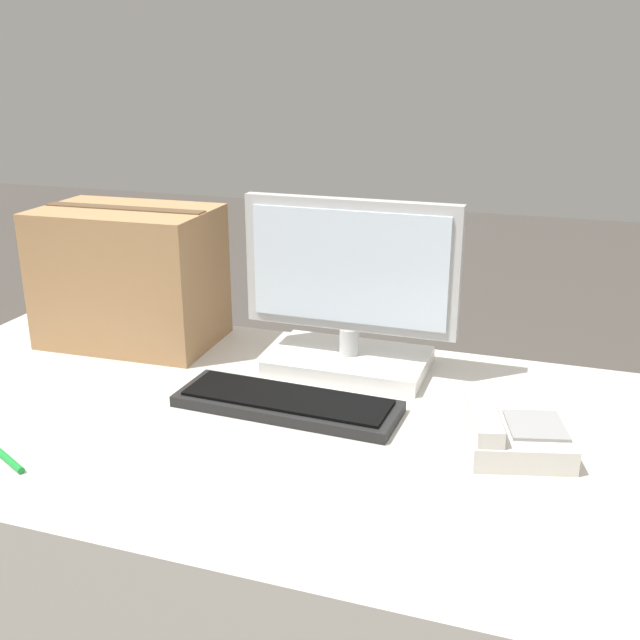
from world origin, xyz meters
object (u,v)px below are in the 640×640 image
desk_phone (513,434)px  cardboard_box (130,276)px  monitor (350,303)px  pen_marker (6,458)px  keyboard (287,403)px

desk_phone → cardboard_box: size_ratio=0.54×
monitor → pen_marker: size_ratio=4.06×
monitor → cardboard_box: (-0.55, 0.01, 0.01)m
monitor → cardboard_box: size_ratio=1.13×
keyboard → cardboard_box: 0.56m
pen_marker → cardboard_box: bearing=-53.0°
monitor → keyboard: bearing=-103.9°
cardboard_box → pen_marker: 0.61m
monitor → pen_marker: (-0.44, -0.57, -0.15)m
pen_marker → monitor: bearing=-101.0°
desk_phone → pen_marker: bearing=-173.7°
cardboard_box → desk_phone: bearing=-15.7°
keyboard → pen_marker: (-0.38, -0.34, -0.01)m
monitor → desk_phone: 0.47m
monitor → desk_phone: size_ratio=2.10×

